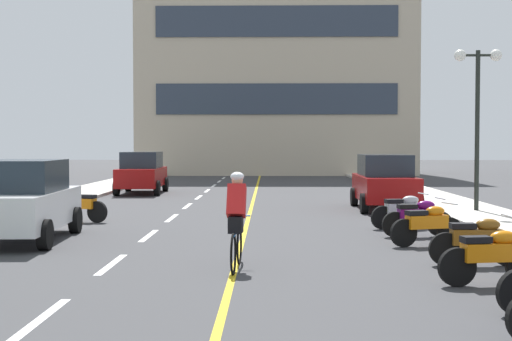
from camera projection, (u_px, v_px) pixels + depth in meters
ground_plane at (243, 209)px, 23.85m from camera, size 140.00×140.00×0.00m
curb_left at (57, 200)px, 26.97m from camera, size 2.40×72.00×0.12m
curb_right at (438, 200)px, 26.71m from camera, size 2.40×72.00×0.12m
lane_dash_1 at (41, 319)px, 8.90m from camera, size 0.14×2.20×0.01m
lane_dash_2 at (112, 264)px, 12.89m from camera, size 0.14×2.20×0.01m
lane_dash_3 at (149, 236)px, 16.89m from camera, size 0.14×2.20×0.01m
lane_dash_4 at (172, 218)px, 20.89m from camera, size 0.14×2.20×0.01m
lane_dash_5 at (187, 206)px, 24.88m from camera, size 0.14×2.20×0.01m
lane_dash_6 at (199, 197)px, 28.88m from camera, size 0.14×2.20×0.01m
lane_dash_7 at (207, 191)px, 32.87m from camera, size 0.14×2.20×0.01m
lane_dash_8 at (214, 186)px, 36.87m from camera, size 0.14×2.20×0.01m
lane_dash_9 at (219, 181)px, 40.87m from camera, size 0.14×2.20×0.01m
lane_dash_10 at (224, 178)px, 44.86m from camera, size 0.14×2.20×0.01m
lane_dash_11 at (227, 175)px, 48.86m from camera, size 0.14×2.20×0.01m
centre_line_yellow at (253, 201)px, 26.84m from camera, size 0.12×66.00×0.01m
office_building at (276, 55)px, 51.87m from camera, size 19.22×8.93×17.20m
street_lamp_mid at (478, 92)px, 21.96m from camera, size 1.46×0.36×4.97m
parked_car_near at (23, 200)px, 15.95m from camera, size 2.08×4.28×1.82m
parked_car_mid at (385, 182)px, 23.53m from camera, size 1.95×4.21×1.82m
parked_car_far at (142, 173)px, 31.12m from camera, size 1.99×4.23×1.82m
motorcycle_3 at (492, 255)px, 10.95m from camera, size 1.69×0.60×0.92m
motorcycle_4 at (477, 240)px, 12.71m from camera, size 1.70×0.60×0.92m
motorcycle_5 at (427, 224)px, 15.18m from camera, size 1.65×0.77×0.92m
motorcycle_6 at (418, 217)px, 16.66m from camera, size 1.70×0.60×0.92m
motorcycle_7 at (403, 211)px, 18.20m from camera, size 1.68×0.64×0.92m
motorcycle_8 at (80, 205)px, 19.84m from camera, size 1.63×0.81×0.92m
cyclist_rider at (236, 218)px, 12.41m from camera, size 0.42×1.77×1.71m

